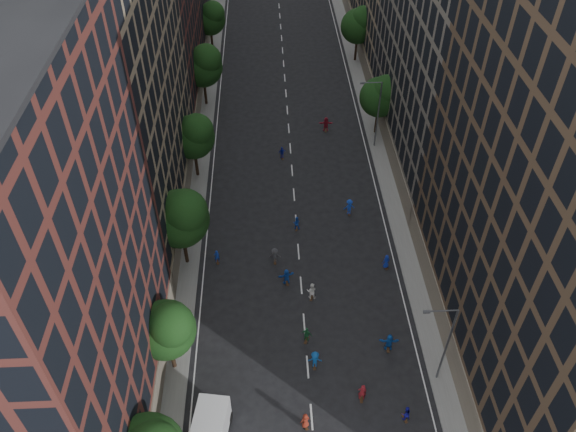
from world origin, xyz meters
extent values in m
plane|color=black|center=(0.00, 40.00, 0.00)|extent=(240.00, 240.00, 0.00)
cube|color=slate|center=(-12.00, 47.50, 0.07)|extent=(4.00, 105.00, 0.15)
cube|color=slate|center=(12.00, 47.50, 0.07)|extent=(4.00, 105.00, 0.15)
cube|color=#51241F|center=(-19.00, 11.00, 15.00)|extent=(14.00, 22.00, 30.00)
cube|color=#887459|center=(-19.00, 35.00, 17.00)|extent=(14.00, 26.00, 34.00)
cube|color=#51241F|center=(-19.00, 58.00, 14.00)|extent=(14.00, 20.00, 28.00)
cube|color=#645D53|center=(19.00, 44.00, 16.50)|extent=(14.00, 28.00, 33.00)
cylinder|color=black|center=(-11.20, 14.00, 1.85)|extent=(0.36, 0.36, 3.70)
sphere|color=black|center=(-11.20, 14.00, 5.21)|extent=(4.80, 4.80, 4.80)
sphere|color=black|center=(-10.60, 13.52, 6.41)|extent=(3.60, 3.60, 3.60)
cylinder|color=black|center=(-11.20, 26.00, 2.11)|extent=(0.36, 0.36, 4.22)
sphere|color=black|center=(-11.20, 26.00, 5.95)|extent=(5.60, 5.60, 5.60)
sphere|color=black|center=(-10.50, 25.44, 7.35)|extent=(4.20, 4.20, 4.20)
cylinder|color=black|center=(-11.20, 40.00, 1.94)|extent=(0.36, 0.36, 3.87)
sphere|color=black|center=(-11.20, 40.00, 5.46)|extent=(5.00, 5.00, 5.00)
sphere|color=black|center=(-10.57, 39.50, 6.71)|extent=(3.75, 3.75, 3.75)
cylinder|color=black|center=(-11.20, 56.00, 2.02)|extent=(0.36, 0.36, 4.05)
sphere|color=black|center=(-11.20, 56.00, 5.70)|extent=(5.40, 5.40, 5.40)
sphere|color=black|center=(-10.52, 55.46, 7.05)|extent=(4.05, 4.05, 4.05)
cylinder|color=black|center=(-11.20, 72.00, 1.89)|extent=(0.36, 0.36, 3.78)
sphere|color=black|center=(-11.20, 72.00, 5.33)|extent=(4.80, 4.80, 4.80)
sphere|color=black|center=(-10.60, 71.52, 6.53)|extent=(3.60, 3.60, 3.60)
cylinder|color=black|center=(11.20, 48.00, 1.87)|extent=(0.36, 0.36, 3.74)
sphere|color=black|center=(11.20, 48.00, 5.27)|extent=(5.00, 5.00, 5.00)
sphere|color=black|center=(11.82, 47.50, 6.52)|extent=(3.75, 3.75, 3.75)
cylinder|color=black|center=(11.20, 68.00, 1.98)|extent=(0.36, 0.36, 3.96)
sphere|color=black|center=(11.20, 68.00, 5.58)|extent=(5.20, 5.20, 5.20)
sphere|color=black|center=(11.85, 67.48, 6.88)|extent=(3.90, 3.90, 3.90)
cylinder|color=#595B60|center=(10.60, 12.00, 4.50)|extent=(0.18, 0.18, 9.00)
cylinder|color=#595B60|center=(9.40, 12.00, 9.00)|extent=(2.40, 0.12, 0.12)
cube|color=#595B60|center=(8.30, 12.00, 8.95)|extent=(0.50, 0.22, 0.15)
cylinder|color=#595B60|center=(10.60, 45.00, 4.50)|extent=(0.18, 0.18, 9.00)
cylinder|color=#595B60|center=(9.40, 45.00, 9.00)|extent=(2.40, 0.12, 0.12)
cube|color=#595B60|center=(8.30, 45.00, 8.95)|extent=(0.50, 0.22, 0.15)
cube|color=silver|center=(-7.70, 7.63, 1.62)|extent=(2.93, 4.33, 2.46)
cylinder|color=black|center=(-8.56, 9.35, 0.42)|extent=(0.41, 0.88, 0.85)
cylinder|color=black|center=(-6.35, 9.00, 0.42)|extent=(0.41, 0.88, 0.85)
imported|color=#16129A|center=(7.26, 8.55, 0.77)|extent=(0.85, 0.73, 1.53)
imported|color=#124796|center=(0.59, 13.56, 0.91)|extent=(1.22, 0.75, 1.83)
imported|color=#144CAA|center=(7.07, 14.98, 0.92)|extent=(1.74, 0.64, 1.85)
imported|color=maroon|center=(-0.56, 8.29, 0.78)|extent=(0.90, 0.75, 1.57)
imported|color=maroon|center=(4.11, 10.40, 0.95)|extent=(0.73, 0.52, 1.89)
imported|color=white|center=(0.86, 20.92, 0.95)|extent=(1.03, 0.86, 1.89)
imported|color=#39393E|center=(-2.43, 25.68, 0.88)|extent=(1.15, 0.68, 1.75)
imported|color=#1C5F32|center=(0.09, 16.16, 0.83)|extent=(1.05, 0.77, 1.65)
imported|color=#1545AB|center=(-1.40, 22.86, 0.88)|extent=(1.71, 0.99, 1.76)
imported|color=navy|center=(8.50, 24.49, 0.78)|extent=(0.85, 0.65, 1.56)
imported|color=#13319D|center=(-8.20, 25.92, 0.76)|extent=(0.62, 0.48, 1.53)
imported|color=#13389F|center=(-0.04, 30.39, 0.78)|extent=(0.82, 0.67, 1.56)
imported|color=#163CB7|center=(5.82, 32.51, 0.95)|extent=(1.33, 0.91, 1.89)
imported|color=#1420A7|center=(-1.10, 43.00, 0.78)|extent=(0.97, 0.57, 1.55)
imported|color=maroon|center=(4.80, 48.72, 0.97)|extent=(1.82, 0.65, 1.94)
camera|label=1|loc=(-2.79, -12.67, 41.36)|focal=35.00mm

